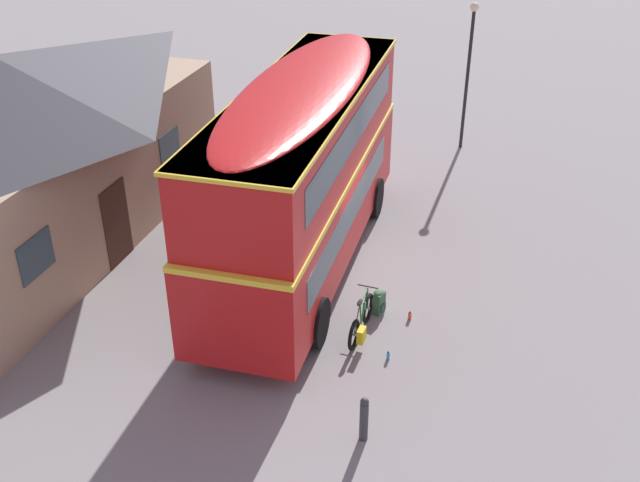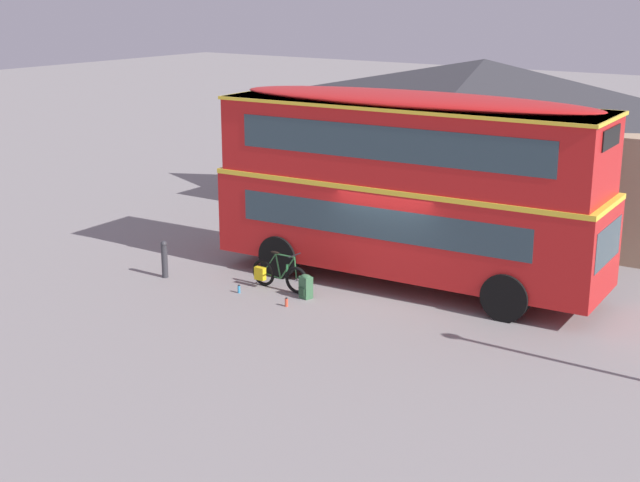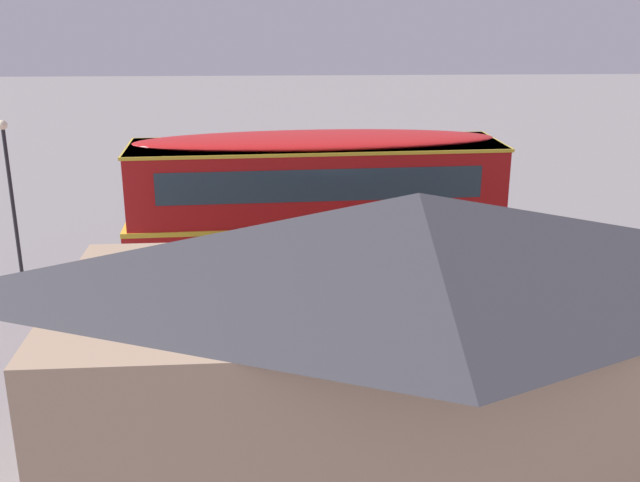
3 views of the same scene
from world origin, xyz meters
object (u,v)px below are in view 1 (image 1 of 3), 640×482
Objects in this scene: street_lamp at (469,61)px; kerb_bollard at (364,418)px; touring_bicycle at (361,322)px; double_decker_bus at (303,168)px; water_bottle_blue_sports at (388,356)px; water_bottle_red_squeeze at (410,316)px; backpack_on_ground at (378,301)px.

street_lamp is 4.94× the size of kerb_bollard.
kerb_bollard is at bearing -162.93° from touring_bicycle.
water_bottle_blue_sports is (-2.98, -2.95, -2.55)m from double_decker_bus.
touring_bicycle reaches higher than water_bottle_red_squeeze.
backpack_on_ground is at bearing 179.16° from street_lamp.
water_bottle_blue_sports is 12.07m from street_lamp.
kerb_bollard is (-5.33, -3.08, -2.14)m from double_decker_bus.
water_bottle_blue_sports is 2.39m from kerb_bollard.
backpack_on_ground is 0.61× the size of kerb_bollard.
kerb_bollard is (-2.35, -0.14, 0.40)m from water_bottle_blue_sports.
water_bottle_red_squeeze is (-1.46, -3.05, -2.54)m from double_decker_bus.
kerb_bollard is at bearing -179.59° from water_bottle_red_squeeze.
backpack_on_ground is 2.75× the size of water_bottle_red_squeeze.
kerb_bollard is at bearing -176.69° from water_bottle_blue_sports.
water_bottle_blue_sports is (-1.55, -0.63, -0.21)m from backpack_on_ground.
touring_bicycle is at bearing 17.07° from kerb_bollard.
water_bottle_red_squeeze reaches higher than water_bottle_blue_sports.
street_lamp reaches higher than water_bottle_blue_sports.
double_decker_bus is at bearing 164.26° from street_lamp.
touring_bicycle is 1.76× the size of kerb_bollard.
touring_bicycle is 0.36× the size of street_lamp.
kerb_bollard reaches higher than backpack_on_ground.
water_bottle_blue_sports is at bearing -157.75° from backpack_on_ground.
backpack_on_ground is 3.98m from kerb_bollard.
backpack_on_ground is 0.77m from water_bottle_red_squeeze.
backpack_on_ground is 1.69m from water_bottle_blue_sports.
street_lamp is at bearing 3.33° from water_bottle_red_squeeze.
street_lamp is at bearing -0.84° from backpack_on_ground.
double_decker_bus reaches higher than water_bottle_red_squeeze.
street_lamp is at bearing -15.74° from double_decker_bus.
water_bottle_blue_sports is at bearing 3.31° from kerb_bollard.
backpack_on_ground is at bearing -7.90° from touring_bicycle.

